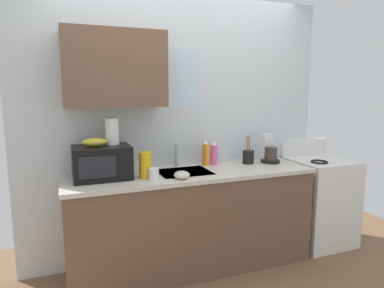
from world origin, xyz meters
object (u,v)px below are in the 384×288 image
object	(u,v)px
mug_white	(154,174)
small_bowl	(182,175)
banana_bunch	(94,142)
dish_soap_bottle_orange	(206,154)
coffee_maker	(269,152)
microwave	(102,162)
paper_towel_roll	(112,131)
cereal_canister	(145,165)
utensil_crock	(248,156)
stove_range	(319,200)
dish_soap_bottle_pink	(214,154)

from	to	relation	value
mug_white	small_bowl	xyz separation A→B (m)	(0.22, -0.06, -0.02)
banana_bunch	dish_soap_bottle_orange	xyz separation A→B (m)	(1.04, 0.14, -0.19)
coffee_maker	dish_soap_bottle_orange	world-z (taller)	coffee_maker
microwave	paper_towel_roll	world-z (taller)	paper_towel_roll
cereal_canister	utensil_crock	size ratio (longest dim) A/B	0.76
utensil_crock	coffee_maker	bearing A→B (deg)	-2.86
utensil_crock	paper_towel_roll	bearing A→B (deg)	-179.14
stove_range	small_bowl	xyz separation A→B (m)	(-1.62, -0.20, 0.47)
microwave	paper_towel_roll	distance (m)	0.27
banana_bunch	dish_soap_bottle_orange	size ratio (longest dim) A/B	0.81
dish_soap_bottle_orange	small_bowl	size ratio (longest dim) A/B	1.91
coffee_maker	utensil_crock	xyz separation A→B (m)	(-0.23, 0.01, -0.03)
utensil_crock	microwave	bearing A→B (deg)	-177.12
banana_bunch	small_bowl	xyz separation A→B (m)	(0.66, -0.25, -0.27)
banana_bunch	utensil_crock	distance (m)	1.49
mug_white	small_bowl	size ratio (longest dim) A/B	0.73
stove_range	cereal_canister	world-z (taller)	cereal_canister
stove_range	dish_soap_bottle_orange	xyz separation A→B (m)	(-1.24, 0.18, 0.56)
coffee_maker	cereal_canister	size ratio (longest dim) A/B	1.30
coffee_maker	utensil_crock	world-z (taller)	utensil_crock
microwave	small_bowl	distance (m)	0.66
microwave	dish_soap_bottle_pink	xyz separation A→B (m)	(1.08, 0.15, -0.03)
dish_soap_bottle_pink	microwave	bearing A→B (deg)	-171.83
dish_soap_bottle_orange	banana_bunch	bearing A→B (deg)	-172.55
stove_range	banana_bunch	bearing A→B (deg)	178.83
stove_range	banana_bunch	distance (m)	2.40
small_bowl	coffee_maker	bearing A→B (deg)	16.52
stove_range	dish_soap_bottle_orange	world-z (taller)	dish_soap_bottle_orange
paper_towel_roll	coffee_maker	distance (m)	1.57
dish_soap_bottle_pink	cereal_canister	bearing A→B (deg)	-161.07
stove_range	microwave	bearing A→B (deg)	178.84
stove_range	utensil_crock	xyz separation A→B (m)	(-0.81, 0.12, 0.51)
mug_white	utensil_crock	xyz separation A→B (m)	(1.03, 0.26, 0.02)
dish_soap_bottle_orange	utensil_crock	bearing A→B (deg)	-8.70
stove_range	cereal_canister	xyz separation A→B (m)	(-1.89, -0.05, 0.55)
coffee_maker	dish_soap_bottle_pink	distance (m)	0.57
microwave	banana_bunch	bearing A→B (deg)	178.20
stove_range	dish_soap_bottle_pink	size ratio (longest dim) A/B	4.71
stove_range	microwave	distance (m)	2.30
dish_soap_bottle_orange	stove_range	bearing A→B (deg)	-8.36
utensil_crock	small_bowl	bearing A→B (deg)	-158.44
dish_soap_bottle_orange	small_bowl	distance (m)	0.55
dish_soap_bottle_pink	utensil_crock	xyz separation A→B (m)	(0.34, -0.08, -0.04)
paper_towel_roll	dish_soap_bottle_pink	world-z (taller)	paper_towel_roll
paper_towel_roll	dish_soap_bottle_pink	xyz separation A→B (m)	(0.98, 0.10, -0.27)
microwave	mug_white	size ratio (longest dim) A/B	4.84
cereal_canister	mug_white	distance (m)	0.12
coffee_maker	small_bowl	distance (m)	1.09
utensil_crock	cereal_canister	bearing A→B (deg)	-171.03
utensil_crock	banana_bunch	bearing A→B (deg)	-177.27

